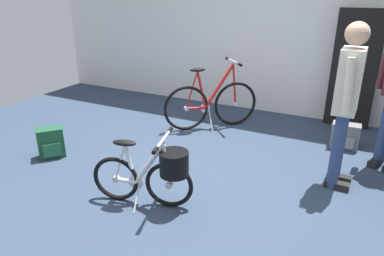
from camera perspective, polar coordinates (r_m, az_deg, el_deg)
The scene contains 8 objects.
ground_plane at distance 3.65m, azimuth 0.66°, elevation -9.13°, with size 8.05×8.05×0.00m, color #2D3D51.
back_wall at distance 5.63m, azimuth 13.27°, elevation 17.86°, with size 8.05×0.10×3.08m, color white.
floor_banner_stand at distance 5.35m, azimuth 24.65°, elevation 7.50°, with size 0.60×0.36×1.64m.
folding_bike_foreground at distance 3.18m, azimuth -6.04°, elevation -7.05°, with size 0.94×0.52×0.69m.
display_bike_left at distance 4.96m, azimuth 3.14°, elevation 4.02°, with size 1.03×0.97×0.96m.
visitor_browsing at distance 3.59m, azimuth 23.82°, elevation 4.44°, with size 0.28×0.54×1.61m.
backpack_on_floor at distance 4.77m, azimuth 23.59°, elevation -1.22°, with size 0.33×0.22×0.32m.
handbag_on_floor at distance 4.46m, azimuth -21.91°, elevation -2.25°, with size 0.32×0.34×0.36m.
Camera 1 is at (1.37, -2.81, 1.87)m, focal length 32.86 mm.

